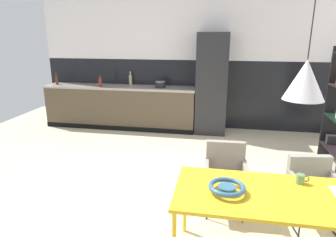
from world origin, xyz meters
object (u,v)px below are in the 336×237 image
object	(u,v)px
armchair_far_side	(225,168)
armchair_near_window	(313,182)
cooking_pot	(160,84)
mug_dark_espresso	(301,179)
bottle_vinegar_dark	(131,79)
bottle_wine_green	(57,80)
bottle_oil_tall	(100,82)
fruit_bowl	(227,188)
refrigerator_column	(212,84)
dining_table	(288,200)
pendant_lamp_over_table_near	(305,80)

from	to	relation	value
armchair_far_side	armchair_near_window	xyz separation A→B (m)	(0.92, -0.13, -0.02)
cooking_pot	mug_dark_espresso	bearing A→B (deg)	-60.14
bottle_vinegar_dark	bottle_wine_green	bearing A→B (deg)	-171.20
bottle_wine_green	bottle_oil_tall	bearing A→B (deg)	-8.46
mug_dark_espresso	bottle_oil_tall	xyz separation A→B (m)	(-3.28, 3.32, 0.25)
bottle_vinegar_dark	bottle_oil_tall	xyz separation A→B (m)	(-0.54, -0.42, -0.02)
armchair_far_side	fruit_bowl	bearing A→B (deg)	87.01
refrigerator_column	bottle_oil_tall	xyz separation A→B (m)	(-2.35, -0.20, -0.00)
cooking_pot	bottle_oil_tall	distance (m)	1.29
dining_table	bottle_vinegar_dark	xyz separation A→B (m)	(-2.60, 3.97, 0.35)
armchair_far_side	pendant_lamp_over_table_near	world-z (taller)	pendant_lamp_over_table_near
dining_table	pendant_lamp_over_table_near	bearing A→B (deg)	-90.00
armchair_near_window	armchair_far_side	bearing A→B (deg)	-16.93
armchair_near_window	cooking_pot	bearing A→B (deg)	-61.39
armchair_near_window	fruit_bowl	distance (m)	1.26
bottle_oil_tall	pendant_lamp_over_table_near	xyz separation A→B (m)	(3.14, -3.60, 0.67)
bottle_wine_green	pendant_lamp_over_table_near	world-z (taller)	pendant_lamp_over_table_near
dining_table	cooking_pot	distance (m)	4.17
refrigerator_column	bottle_wine_green	distance (m)	3.46
dining_table	fruit_bowl	bearing A→B (deg)	-174.49
armchair_near_window	bottle_vinegar_dark	xyz separation A→B (m)	(-3.02, 3.21, 0.55)
armchair_near_window	fruit_bowl	world-z (taller)	fruit_bowl
armchair_near_window	mug_dark_espresso	world-z (taller)	mug_dark_espresso
refrigerator_column	fruit_bowl	bearing A→B (deg)	-85.73
bottle_wine_green	armchair_far_side	bearing A→B (deg)	-37.04
cooking_pot	bottle_oil_tall	size ratio (longest dim) A/B	0.88
cooking_pot	bottle_wine_green	world-z (taller)	bottle_wine_green
armchair_near_window	bottle_oil_tall	world-z (taller)	bottle_oil_tall
refrigerator_column	pendant_lamp_over_table_near	world-z (taller)	pendant_lamp_over_table_near
pendant_lamp_over_table_near	cooking_pot	bearing A→B (deg)	116.26
armchair_near_window	cooking_pot	xyz separation A→B (m)	(-2.28, 2.97, 0.50)
armchair_far_side	mug_dark_espresso	distance (m)	0.95
refrigerator_column	bottle_oil_tall	bearing A→B (deg)	-175.21
fruit_bowl	bottle_vinegar_dark	bearing A→B (deg)	117.52
refrigerator_column	fruit_bowl	distance (m)	3.81
refrigerator_column	pendant_lamp_over_table_near	size ratio (longest dim) A/B	1.51
armchair_near_window	mug_dark_espresso	xyz separation A→B (m)	(-0.28, -0.53, 0.28)
dining_table	bottle_wine_green	world-z (taller)	bottle_wine_green
refrigerator_column	fruit_bowl	size ratio (longest dim) A/B	6.59
bottle_wine_green	bottle_vinegar_dark	size ratio (longest dim) A/B	0.89
armchair_near_window	bottle_vinegar_dark	world-z (taller)	bottle_vinegar_dark
cooking_pot	pendant_lamp_over_table_near	world-z (taller)	pendant_lamp_over_table_near
dining_table	bottle_vinegar_dark	size ratio (longest dim) A/B	6.31
dining_table	refrigerator_column	bearing A→B (deg)	101.85
refrigerator_column	mug_dark_espresso	bearing A→B (deg)	-75.18
armchair_far_side	bottle_vinegar_dark	size ratio (longest dim) A/B	2.68
fruit_bowl	cooking_pot	world-z (taller)	cooking_pot
bottle_vinegar_dark	pendant_lamp_over_table_near	world-z (taller)	pendant_lamp_over_table_near
dining_table	cooking_pot	bearing A→B (deg)	116.56
mug_dark_espresso	bottle_oil_tall	bearing A→B (deg)	134.68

